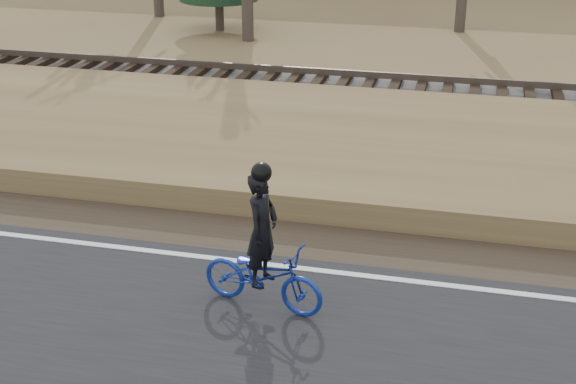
# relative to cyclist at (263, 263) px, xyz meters

# --- Properties ---
(ground) EXTENTS (120.00, 120.00, 0.00)m
(ground) POSITION_rel_cyclist_xyz_m (-2.96, 0.89, -0.69)
(ground) COLOR olive
(ground) RESTS_ON ground
(edge_line) EXTENTS (120.00, 0.12, 0.01)m
(edge_line) POSITION_rel_cyclist_xyz_m (-2.96, 1.09, -0.63)
(edge_line) COLOR silver
(edge_line) RESTS_ON road
(shoulder) EXTENTS (120.00, 1.60, 0.04)m
(shoulder) POSITION_rel_cyclist_xyz_m (-2.96, 2.09, -0.67)
(shoulder) COLOR #473A2B
(shoulder) RESTS_ON ground
(embankment) EXTENTS (120.00, 5.00, 0.44)m
(embankment) POSITION_rel_cyclist_xyz_m (-2.96, 5.09, -0.47)
(embankment) COLOR olive
(embankment) RESTS_ON ground
(ballast) EXTENTS (120.00, 3.00, 0.45)m
(ballast) POSITION_rel_cyclist_xyz_m (-2.96, 8.89, -0.47)
(ballast) COLOR slate
(ballast) RESTS_ON ground
(railroad) EXTENTS (120.00, 2.40, 0.29)m
(railroad) POSITION_rel_cyclist_xyz_m (-2.96, 8.89, -0.16)
(railroad) COLOR black
(railroad) RESTS_ON ballast
(cyclist) EXTENTS (1.77, 0.92, 2.01)m
(cyclist) POSITION_rel_cyclist_xyz_m (0.00, 0.00, 0.00)
(cyclist) COLOR navy
(cyclist) RESTS_ON road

